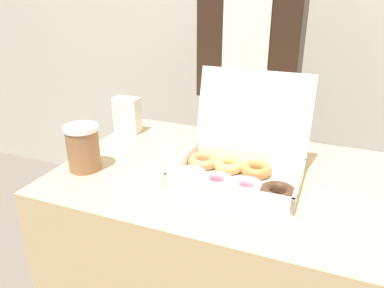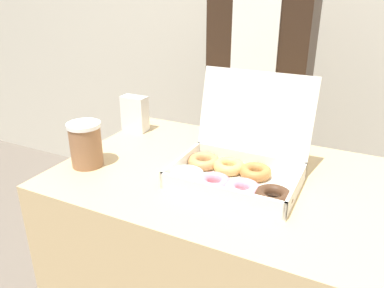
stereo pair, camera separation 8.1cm
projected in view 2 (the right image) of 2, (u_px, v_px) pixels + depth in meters
The scene contains 5 objects.
table at pixel (219, 271), 1.24m from camera, with size 0.95×0.66×0.73m.
donut_box at pixel (234, 168), 1.04m from camera, with size 0.37×0.30×0.28m.
coffee_cup at pixel (86, 144), 1.12m from camera, with size 0.10×0.10×0.14m.
napkin_holder at pixel (135, 114), 1.40m from camera, with size 0.09×0.05×0.13m.
person_customer at pixel (259, 81), 1.46m from camera, with size 0.38×0.22×1.60m.
Camera 2 is at (0.36, -0.92, 1.24)m, focal length 35.00 mm.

